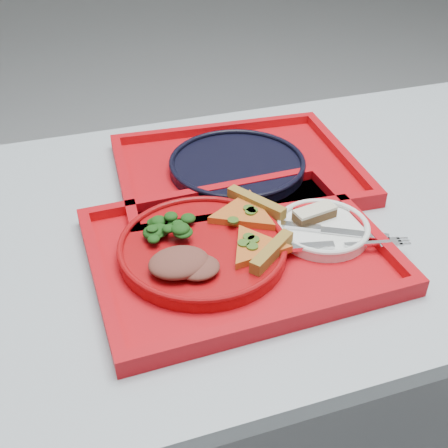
{
  "coord_description": "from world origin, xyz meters",
  "views": [
    {
      "loc": [
        -0.51,
        -0.76,
        1.31
      ],
      "look_at": [
        -0.28,
        -0.06,
        0.78
      ],
      "focal_mm": 45.0,
      "sensor_mm": 36.0,
      "label": 1
    }
  ],
  "objects_px": {
    "dinner_plate": "(203,250)",
    "navy_plate": "(237,166)",
    "tray_main": "(238,254)",
    "tray_far": "(237,173)",
    "dessert_bar": "(315,214)"
  },
  "relations": [
    {
      "from": "tray_main",
      "to": "tray_far",
      "type": "bearing_deg",
      "value": 69.81
    },
    {
      "from": "tray_main",
      "to": "tray_far",
      "type": "height_order",
      "value": "same"
    },
    {
      "from": "tray_main",
      "to": "dessert_bar",
      "type": "xyz_separation_m",
      "value": [
        0.14,
        0.03,
        0.03
      ]
    },
    {
      "from": "tray_main",
      "to": "dinner_plate",
      "type": "bearing_deg",
      "value": 168.42
    },
    {
      "from": "dinner_plate",
      "to": "navy_plate",
      "type": "height_order",
      "value": "dinner_plate"
    },
    {
      "from": "tray_far",
      "to": "navy_plate",
      "type": "relative_size",
      "value": 1.73
    },
    {
      "from": "dessert_bar",
      "to": "navy_plate",
      "type": "bearing_deg",
      "value": 95.77
    },
    {
      "from": "tray_main",
      "to": "navy_plate",
      "type": "bearing_deg",
      "value": 69.81
    },
    {
      "from": "navy_plate",
      "to": "dinner_plate",
      "type": "bearing_deg",
      "value": -120.91
    },
    {
      "from": "tray_main",
      "to": "navy_plate",
      "type": "xyz_separation_m",
      "value": [
        0.08,
        0.24,
        0.01
      ]
    },
    {
      "from": "dinner_plate",
      "to": "navy_plate",
      "type": "distance_m",
      "value": 0.27
    },
    {
      "from": "tray_main",
      "to": "dinner_plate",
      "type": "height_order",
      "value": "dinner_plate"
    },
    {
      "from": "tray_far",
      "to": "dinner_plate",
      "type": "bearing_deg",
      "value": -117.37
    },
    {
      "from": "tray_far",
      "to": "navy_plate",
      "type": "distance_m",
      "value": 0.01
    },
    {
      "from": "tray_main",
      "to": "dinner_plate",
      "type": "relative_size",
      "value": 1.73
    }
  ]
}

